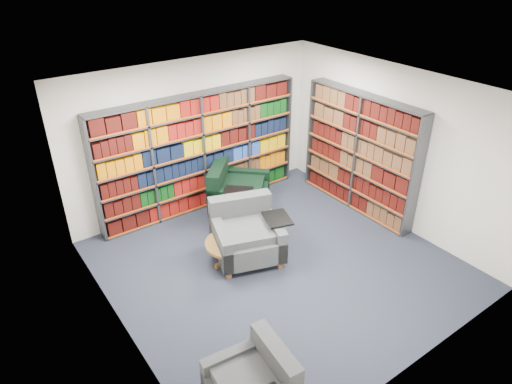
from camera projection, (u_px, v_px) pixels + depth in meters
room_shell at (280, 187)px, 6.61m from camera, size 5.02×5.02×2.82m
bookshelf_back at (201, 152)px, 8.42m from camera, size 4.00×0.28×2.20m
bookshelf_right at (359, 154)px, 8.37m from camera, size 0.28×2.50×2.20m
chair_teal_left at (245, 234)px, 7.37m from camera, size 1.35×1.29×0.93m
chair_green_right at (234, 193)px, 8.57m from camera, size 1.44×1.44×0.93m
chair_teal_front at (257, 383)px, 4.98m from camera, size 0.91×1.02×0.75m
coffee_table at (231, 246)px, 7.19m from camera, size 0.83×0.83×0.58m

